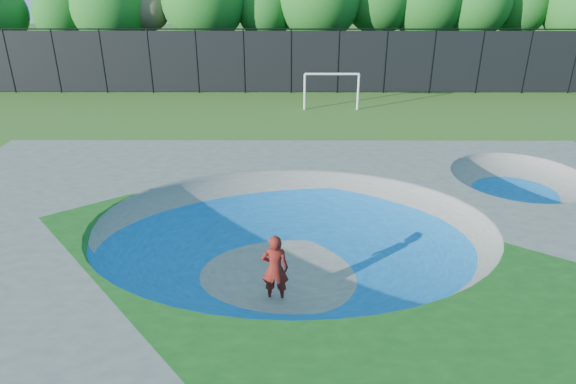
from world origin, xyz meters
name	(u,v)px	position (x,y,z in m)	size (l,w,h in m)	color
ground	(292,272)	(0.00, 0.00, 0.00)	(120.00, 120.00, 0.00)	#365F1A
skate_deck	(292,249)	(0.00, 0.00, 0.75)	(22.00, 14.00, 1.50)	gray
skater	(275,268)	(-0.44, -1.25, 0.94)	(0.68, 0.45, 1.87)	red
skateboard	(275,298)	(-0.44, -1.25, 0.03)	(0.78, 0.22, 0.05)	black
soccer_goal	(332,84)	(2.31, 17.01, 1.46)	(3.19, 0.12, 2.10)	white
fence	(291,60)	(0.00, 21.00, 2.10)	(48.09, 0.09, 4.04)	black
treeline	(333,4)	(2.88, 25.76, 5.11)	(54.57, 6.85, 8.52)	#433221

